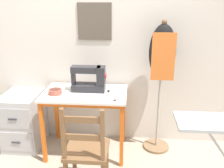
% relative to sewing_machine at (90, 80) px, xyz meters
% --- Properties ---
extents(ground_plane, '(14.00, 14.00, 0.00)m').
position_rel_sewing_machine_xyz_m(ground_plane, '(-0.06, -0.36, -0.91)').
color(ground_plane, tan).
extents(wall_back, '(10.00, 0.07, 2.55)m').
position_rel_sewing_machine_xyz_m(wall_back, '(-0.06, 0.31, 0.36)').
color(wall_back, silver).
rests_on(wall_back, ground_plane).
extents(sewing_table, '(0.95, 0.60, 0.78)m').
position_rel_sewing_machine_xyz_m(sewing_table, '(-0.06, -0.07, -0.24)').
color(sewing_table, silver).
rests_on(sewing_table, ground_plane).
extents(sewing_machine, '(0.40, 0.16, 0.31)m').
position_rel_sewing_machine_xyz_m(sewing_machine, '(0.00, 0.00, 0.00)').
color(sewing_machine, '#28282D').
rests_on(sewing_machine, sewing_table).
extents(fabric_bowl, '(0.15, 0.15, 0.06)m').
position_rel_sewing_machine_xyz_m(fabric_bowl, '(-0.38, -0.13, -0.11)').
color(fabric_bowl, '#B25647').
rests_on(fabric_bowl, sewing_table).
extents(scissors, '(0.11, 0.13, 0.01)m').
position_rel_sewing_machine_xyz_m(scissors, '(0.32, -0.24, -0.13)').
color(scissors, silver).
rests_on(scissors, sewing_table).
extents(thread_spool_near_machine, '(0.03, 0.03, 0.03)m').
position_rel_sewing_machine_xyz_m(thread_spool_near_machine, '(0.21, -0.03, -0.12)').
color(thread_spool_near_machine, black).
rests_on(thread_spool_near_machine, sewing_table).
extents(wooden_chair, '(0.40, 0.38, 0.94)m').
position_rel_sewing_machine_xyz_m(wooden_chair, '(0.07, -0.72, -0.47)').
color(wooden_chair, brown).
rests_on(wooden_chair, ground_plane).
extents(filing_cabinet, '(0.44, 0.54, 0.69)m').
position_rel_sewing_machine_xyz_m(filing_cabinet, '(-0.86, 0.02, -0.57)').
color(filing_cabinet, '#B7B7BC').
rests_on(filing_cabinet, ground_plane).
extents(dress_form, '(0.32, 0.32, 1.58)m').
position_rel_sewing_machine_xyz_m(dress_form, '(0.80, 0.08, 0.22)').
color(dress_form, '#846647').
rests_on(dress_form, ground_plane).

